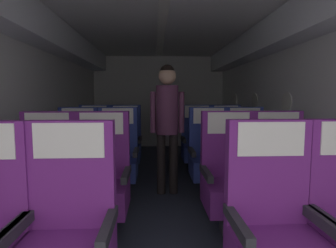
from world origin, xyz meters
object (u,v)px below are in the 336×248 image
at_px(seat_a_right_window, 275,234).
at_px(seat_c_right_aisle, 246,157).
at_px(seat_b_left_aisle, 101,183).
at_px(seat_d_left_aisle, 125,145).
at_px(seat_d_right_window, 197,144).
at_px(seat_c_right_window, 209,158).
at_px(flight_attendant, 167,115).
at_px(seat_c_left_window, 77,159).
at_px(seat_c_left_aisle, 117,158).
at_px(seat_b_right_aisle, 281,180).
at_px(seat_b_right_window, 230,181).
at_px(seat_a_left_aisle, 67,239).
at_px(seat_d_right_aisle, 227,144).
at_px(seat_b_left_window, 45,183).
at_px(seat_d_left_window, 94,145).

xyz_separation_m(seat_a_right_window, seat_c_right_aisle, (0.49, 1.94, 0.00)).
relative_size(seat_b_left_aisle, seat_d_left_aisle, 1.00).
relative_size(seat_d_left_aisle, seat_d_right_window, 1.00).
bearing_deg(seat_c_right_window, flight_attendant, 174.61).
bearing_deg(seat_c_left_window, seat_c_right_window, -0.36).
bearing_deg(seat_c_left_aisle, seat_b_right_aisle, -30.36).
bearing_deg(seat_b_right_window, seat_a_left_aisle, -140.44).
xyz_separation_m(seat_b_left_aisle, seat_d_right_aisle, (1.66, 1.91, 0.00)).
relative_size(seat_a_left_aisle, seat_d_left_aisle, 1.00).
xyz_separation_m(seat_b_left_window, seat_b_right_aisle, (2.15, 0.00, 0.00)).
relative_size(seat_a_right_window, seat_b_right_aisle, 1.00).
distance_m(seat_b_left_aisle, seat_d_left_window, 2.00).
bearing_deg(flight_attendant, seat_c_left_window, 174.85).
bearing_deg(seat_b_right_window, seat_a_right_window, -90.83).
relative_size(seat_a_right_window, seat_c_left_aisle, 1.00).
bearing_deg(seat_a_left_aisle, seat_c_right_window, 58.62).
distance_m(seat_a_right_window, seat_d_right_aisle, 2.93).
xyz_separation_m(seat_b_left_aisle, seat_d_right_window, (1.18, 1.92, 0.00)).
relative_size(seat_b_left_window, seat_c_left_aisle, 1.00).
relative_size(seat_b_left_window, seat_d_left_window, 1.00).
bearing_deg(seat_d_right_window, seat_c_right_aisle, -63.31).
bearing_deg(seat_d_right_aisle, seat_b_left_window, -138.44).
distance_m(seat_b_right_window, flight_attendant, 1.26).
bearing_deg(flight_attendant, seat_d_left_aisle, 117.48).
relative_size(seat_b_left_window, seat_c_right_aisle, 1.00).
bearing_deg(seat_c_right_aisle, seat_c_left_aisle, 179.91).
bearing_deg(seat_b_left_aisle, seat_c_left_window, 116.66).
bearing_deg(seat_a_right_window, seat_b_left_window, 149.45).
bearing_deg(seat_b_right_aisle, seat_a_right_window, -116.77).
bearing_deg(seat_a_left_aisle, seat_b_left_window, 117.02).
bearing_deg(seat_b_right_aisle, seat_b_left_window, -180.00).
distance_m(seat_a_left_aisle, seat_c_right_window, 2.25).
xyz_separation_m(seat_d_left_window, flight_attendant, (1.14, -0.93, 0.54)).
bearing_deg(seat_b_right_aisle, seat_c_right_window, 116.75).
bearing_deg(seat_d_left_window, seat_c_left_aisle, -62.29).
height_order(seat_b_left_window, seat_b_left_aisle, same).
relative_size(seat_b_right_aisle, seat_b_right_window, 1.00).
height_order(seat_b_right_window, seat_d_left_aisle, same).
height_order(seat_c_right_aisle, seat_d_left_window, same).
distance_m(seat_a_right_window, seat_d_right_window, 2.89).
bearing_deg(seat_a_right_window, flight_attendant, 104.73).
bearing_deg(seat_b_right_window, flight_attendant, 117.94).
bearing_deg(seat_a_right_window, seat_d_right_window, 89.76).
xyz_separation_m(seat_b_left_window, seat_c_left_aisle, (0.51, 0.96, 0.00)).
height_order(seat_a_left_aisle, seat_c_right_window, same).
distance_m(seat_a_right_window, seat_c_right_window, 1.93).
height_order(seat_b_left_window, seat_d_left_aisle, same).
xyz_separation_m(seat_d_left_window, seat_d_left_aisle, (0.50, -0.01, 0.00)).
height_order(seat_a_right_window, seat_c_right_window, same).
bearing_deg(seat_b_left_window, seat_c_right_aisle, 24.03).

